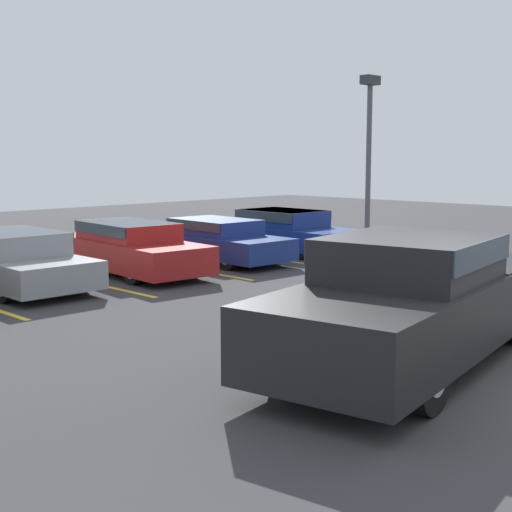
% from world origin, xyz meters
% --- Properties ---
extents(ground_plane, '(60.00, 60.00, 0.00)m').
position_xyz_m(ground_plane, '(0.00, 0.00, 0.00)').
color(ground_plane, '#38383A').
extents(stall_stripe_c, '(0.12, 5.41, 0.01)m').
position_xyz_m(stall_stripe_c, '(0.33, 9.76, 0.00)').
color(stall_stripe_c, yellow).
rests_on(stall_stripe_c, ground_plane).
extents(stall_stripe_d, '(0.12, 5.41, 0.01)m').
position_xyz_m(stall_stripe_d, '(3.08, 9.76, 0.00)').
color(stall_stripe_d, yellow).
rests_on(stall_stripe_d, ground_plane).
extents(stall_stripe_e, '(0.12, 5.41, 0.01)m').
position_xyz_m(stall_stripe_e, '(5.83, 9.76, 0.00)').
color(stall_stripe_e, yellow).
rests_on(stall_stripe_e, ground_plane).
extents(stall_stripe_f, '(0.12, 5.41, 0.01)m').
position_xyz_m(stall_stripe_f, '(8.58, 9.76, 0.00)').
color(stall_stripe_f, yellow).
rests_on(stall_stripe_f, ground_plane).
extents(pickup_truck, '(6.35, 3.05, 1.76)m').
position_xyz_m(pickup_truck, '(0.11, 0.99, 0.89)').
color(pickup_truck, black).
rests_on(pickup_truck, ground_plane).
extents(parked_sedan_b, '(1.95, 4.37, 1.22)m').
position_xyz_m(parked_sedan_b, '(-1.17, 9.98, 0.65)').
color(parked_sedan_b, gray).
rests_on(parked_sedan_b, ground_plane).
extents(parked_sedan_c, '(2.16, 4.88, 1.23)m').
position_xyz_m(parked_sedan_c, '(1.75, 9.89, 0.66)').
color(parked_sedan_c, maroon).
rests_on(parked_sedan_c, ground_plane).
extents(parked_sedan_d, '(1.92, 4.47, 1.13)m').
position_xyz_m(parked_sedan_d, '(4.49, 9.81, 0.61)').
color(parked_sedan_d, navy).
rests_on(parked_sedan_d, ground_plane).
extents(parked_sedan_e, '(1.95, 4.51, 1.23)m').
position_xyz_m(parked_sedan_e, '(7.13, 9.79, 0.66)').
color(parked_sedan_e, navy).
rests_on(parked_sedan_e, ground_plane).
extents(light_post, '(0.70, 0.36, 5.41)m').
position_xyz_m(light_post, '(11.58, 10.01, 3.44)').
color(light_post, '#515156').
rests_on(light_post, ground_plane).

